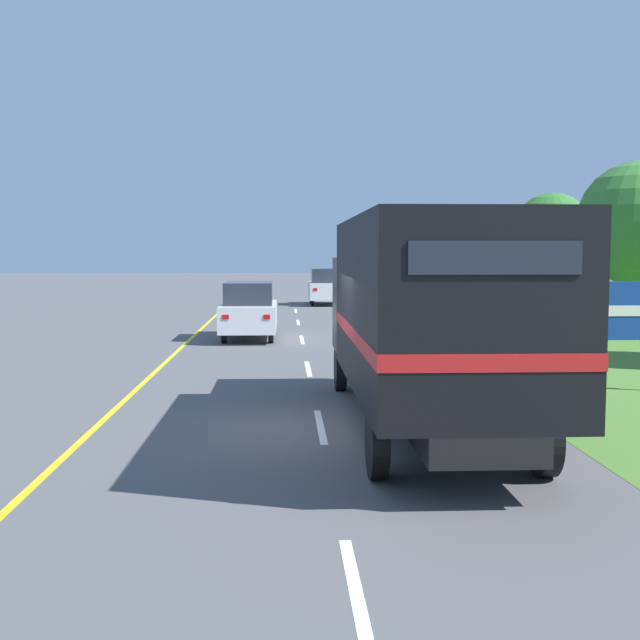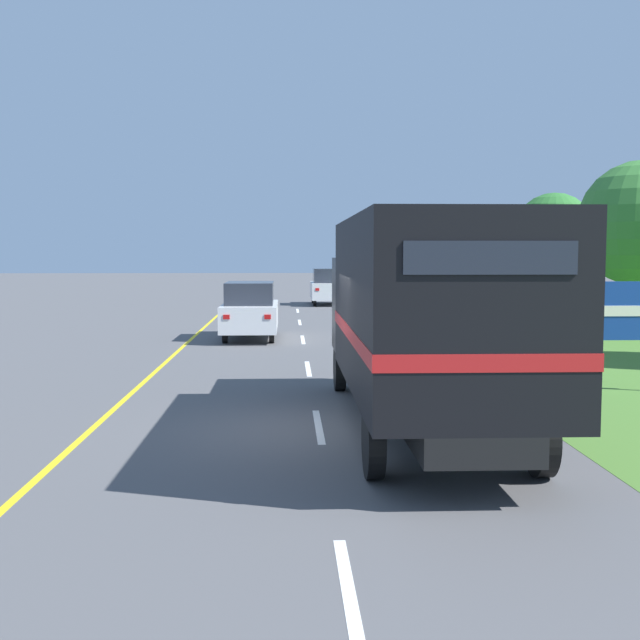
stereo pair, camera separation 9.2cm
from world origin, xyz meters
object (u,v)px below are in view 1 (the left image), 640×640
horse_trailer_truck (426,313)px  lead_car_white (249,310)px  lead_car_white_ahead (325,287)px  roadside_tree_far (552,233)px  highway_sign (632,313)px

horse_trailer_truck → lead_car_white: bearing=103.6°
lead_car_white_ahead → roadside_tree_far: size_ratio=0.77×
lead_car_white → highway_sign: (8.29, -10.55, 0.67)m
horse_trailer_truck → highway_sign: bearing=35.6°
lead_car_white → highway_sign: 13.44m
lead_car_white_ahead → lead_car_white: bearing=-101.2°
lead_car_white → highway_sign: size_ratio=1.65×
lead_car_white_ahead → highway_sign: 28.37m
highway_sign → lead_car_white: bearing=128.2°
lead_car_white_ahead → roadside_tree_far: (8.99, -10.63, 2.68)m
lead_car_white → horse_trailer_truck: bearing=-76.4°
horse_trailer_truck → lead_car_white: size_ratio=2.03×
horse_trailer_truck → roadside_tree_far: bearing=66.5°
roadside_tree_far → highway_sign: bearing=-103.5°
highway_sign → roadside_tree_far: roadside_tree_far is taller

